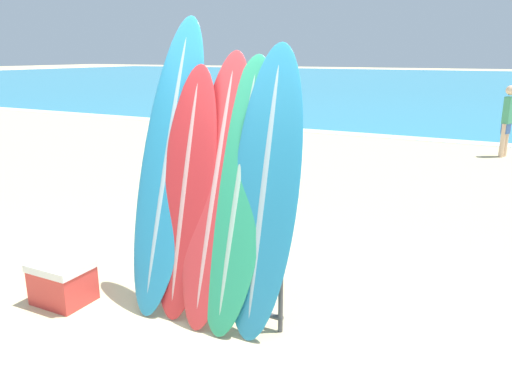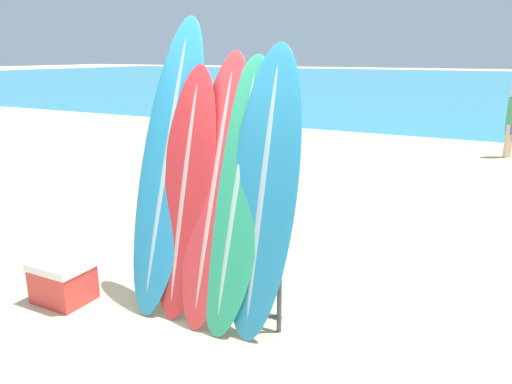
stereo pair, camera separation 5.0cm
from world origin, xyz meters
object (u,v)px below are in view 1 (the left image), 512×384
Objects in this scene: person_near_water at (507,118)px; person_mid_beach at (280,140)px; surfboard_slot_1 at (186,193)px; surfboard_slot_4 at (265,193)px; surfboard_rack at (213,263)px; cooler_box at (63,281)px; surfboard_slot_0 at (168,165)px; surfboard_slot_2 at (216,189)px; surfboard_slot_3 at (238,195)px.

person_near_water is 0.88× the size of person_mid_beach.
surfboard_slot_1 is 0.72m from surfboard_slot_4.
surfboard_slot_4 is at bearing 2.23° from surfboard_slot_1.
person_near_water is (2.00, 8.72, 0.37)m from surfboard_rack.
cooler_box is (-3.33, -9.14, -0.64)m from person_near_water.
person_mid_beach is at bearing -6.18° from person_near_water.
surfboard_slot_0 reaches higher than surfboard_slot_2.
surfboard_slot_1 is 1.21× the size of person_mid_beach.
person_near_water is at bearing 79.92° from surfboard_slot_4.
surfboard_rack is 0.59× the size of surfboard_slot_2.
cooler_box is at bearing -165.31° from surfboard_slot_4.
surfboard_slot_2 reaches higher than cooler_box.
surfboard_slot_3 reaches higher than surfboard_rack.
surfboard_slot_4 is 2.08m from cooler_box.
surfboard_rack is 0.57× the size of surfboard_slot_4.
surfboard_slot_0 is 0.32m from surfboard_slot_1.
surfboard_slot_3 is 1.43× the size of person_near_water.
person_mid_beach is at bearing 112.52° from surfboard_slot_4.
surfboard_slot_0 reaches higher than person_mid_beach.
surfboard_rack is 0.81m from surfboard_slot_4.
surfboard_slot_4 is (0.95, -0.05, -0.12)m from surfboard_slot_0.
surfboard_slot_3 is 1.26× the size of person_mid_beach.
surfboard_slot_0 is 1.10× the size of surfboard_slot_4.
surfboard_slot_0 is 3.25m from person_mid_beach.
surfboard_slot_4 is (0.45, -0.01, 0.03)m from surfboard_slot_2.
surfboard_slot_3 reaches higher than person_near_water.
surfboard_slot_1 is 1.37× the size of person_near_water.
person_near_water is at bearing 77.05° from surfboard_rack.
surfboard_slot_3 is (0.72, -0.05, -0.16)m from surfboard_slot_0.
person_mid_beach reaches higher than cooler_box.
surfboard_slot_0 is at bearing 168.94° from surfboard_rack.
surfboard_rack is 2.63× the size of cooler_box.
surfboard_slot_1 is at bearing 176.60° from surfboard_rack.
surfboard_slot_2 reaches higher than surfboard_rack.
surfboard_rack is 0.52× the size of surfboard_slot_0.
person_near_water is at bearing 78.45° from surfboard_slot_3.
surfboard_slot_0 is 1.19× the size of surfboard_slot_1.
surfboard_slot_0 is at bearing 5.86° from person_near_water.
surfboard_slot_0 is at bearing 31.79° from cooler_box.
surfboard_rack is at bearing -108.50° from surfboard_slot_2.
surfboard_rack is at bearing 17.79° from cooler_box.
person_mid_beach is (-1.35, 3.26, -0.19)m from surfboard_slot_4.
surfboard_slot_4 reaches higher than cooler_box.
surfboard_slot_0 is at bearing 175.73° from surfboard_slot_3.
surfboard_slot_3 is (0.49, 0.03, 0.04)m from surfboard_slot_1.
surfboard_slot_3 is 8.86m from person_near_water.
surfboard_slot_4 is 1.31× the size of person_mid_beach.
surfboard_rack is 0.85× the size of person_near_water.
person_mid_beach is (-0.40, 3.21, -0.30)m from surfboard_slot_0.
surfboard_slot_3 reaches higher than person_mid_beach.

